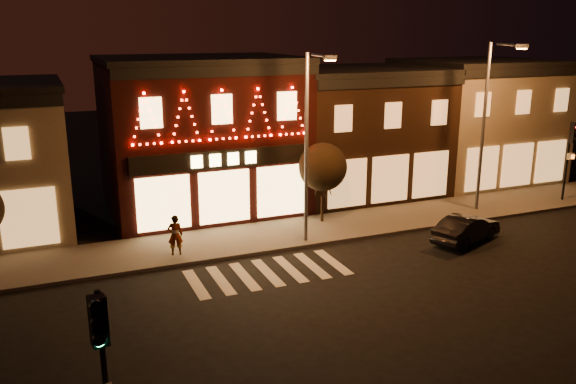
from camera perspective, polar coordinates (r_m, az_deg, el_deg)
ground at (r=21.24m, az=1.95°, el=-11.64°), size 120.00×120.00×0.00m
sidewalk_far at (r=28.72m, az=-1.06°, el=-4.13°), size 44.00×4.00×0.15m
building_pulp at (r=32.63m, az=-8.29°, el=5.50°), size 10.20×8.34×8.30m
building_right_a at (r=36.22m, az=6.50°, el=5.87°), size 9.20×8.28×7.50m
building_right_b at (r=41.29m, az=17.57°, el=6.63°), size 9.20×8.28×7.80m
traffic_signal_near at (r=12.77m, az=-17.41°, el=-14.77°), size 0.37×0.48×4.56m
traffic_signal_far at (r=37.10m, az=25.55°, el=4.09°), size 0.37×0.51×4.52m
streetlamp_mid at (r=26.31m, az=2.09°, el=5.54°), size 0.63×1.96×8.55m
streetlamp_right at (r=32.95m, az=18.71°, el=7.06°), size 0.84×2.03×8.88m
tree_right at (r=29.77m, az=3.36°, el=2.41°), size 2.43×2.43×4.07m
dark_sedan at (r=29.02m, az=16.75°, el=-3.39°), size 4.17×2.65×1.30m
pedestrian at (r=26.22m, az=-10.77°, el=-4.07°), size 0.72×0.55×1.80m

